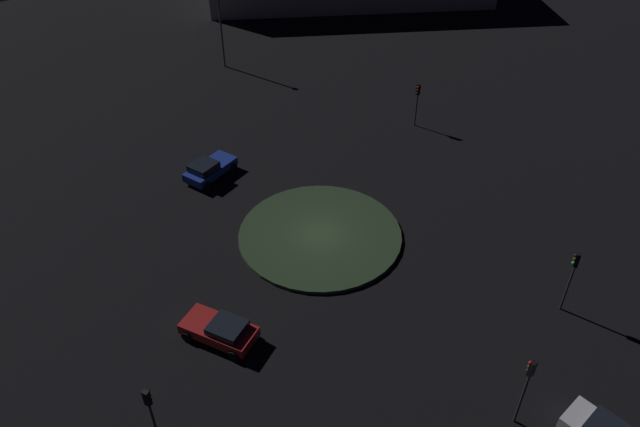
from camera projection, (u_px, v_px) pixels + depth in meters
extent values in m
plane|color=black|center=(320.00, 236.00, 40.11)|extent=(119.12, 119.12, 0.00)
cylinder|color=#2D4228|center=(320.00, 235.00, 40.04)|extent=(10.78, 10.78, 0.24)
cube|color=red|center=(219.00, 330.00, 32.96)|extent=(4.53, 3.58, 0.63)
cube|color=black|center=(227.00, 327.00, 32.43)|extent=(2.41, 2.33, 0.42)
cylinder|color=black|center=(187.00, 337.00, 33.00)|extent=(0.68, 0.50, 0.65)
cylinder|color=black|center=(207.00, 313.00, 34.32)|extent=(0.68, 0.50, 0.65)
cylinder|color=black|center=(233.00, 356.00, 31.99)|extent=(0.68, 0.50, 0.65)
cylinder|color=black|center=(252.00, 331.00, 33.31)|extent=(0.68, 0.50, 0.65)
cube|color=#1E38A5|center=(211.00, 169.00, 45.16)|extent=(3.10, 4.47, 0.61)
cube|color=black|center=(204.00, 167.00, 44.38)|extent=(2.16, 2.29, 0.54)
cylinder|color=black|center=(215.00, 160.00, 46.71)|extent=(0.42, 0.69, 0.65)
cylinder|color=black|center=(233.00, 167.00, 45.89)|extent=(0.42, 0.69, 0.65)
cylinder|color=black|center=(188.00, 178.00, 44.81)|extent=(0.42, 0.69, 0.65)
cylinder|color=black|center=(207.00, 186.00, 43.99)|extent=(0.42, 0.69, 0.65)
cylinder|color=black|center=(587.00, 411.00, 29.36)|extent=(0.67, 0.28, 0.65)
cylinder|color=#2D2D2D|center=(567.00, 288.00, 34.00)|extent=(0.12, 0.12, 3.38)
cube|color=black|center=(577.00, 260.00, 32.66)|extent=(0.34, 0.37, 0.90)
sphere|color=#3F0C0C|center=(576.00, 256.00, 32.54)|extent=(0.20, 0.20, 0.20)
sphere|color=#4C380F|center=(575.00, 259.00, 32.71)|extent=(0.20, 0.20, 0.20)
sphere|color=#1EE53F|center=(573.00, 263.00, 32.88)|extent=(0.20, 0.20, 0.20)
cylinder|color=#2D2D2D|center=(416.00, 110.00, 50.57)|extent=(0.12, 0.12, 2.89)
cube|color=black|center=(418.00, 90.00, 49.39)|extent=(0.36, 0.32, 0.90)
sphere|color=red|center=(418.00, 87.00, 49.12)|extent=(0.20, 0.20, 0.20)
sphere|color=#4C380F|center=(418.00, 90.00, 49.29)|extent=(0.20, 0.20, 0.20)
sphere|color=#0F3819|center=(417.00, 93.00, 49.46)|extent=(0.20, 0.20, 0.20)
cylinder|color=#2D2D2D|center=(155.00, 424.00, 27.46)|extent=(0.12, 0.12, 3.09)
cube|color=black|center=(147.00, 398.00, 26.22)|extent=(0.37, 0.33, 0.90)
sphere|color=#3F0C0C|center=(148.00, 392.00, 26.15)|extent=(0.20, 0.20, 0.20)
sphere|color=#4C380F|center=(149.00, 395.00, 26.32)|extent=(0.20, 0.20, 0.20)
sphere|color=#1EE53F|center=(150.00, 399.00, 26.49)|extent=(0.20, 0.20, 0.20)
cylinder|color=#2D2D2D|center=(521.00, 399.00, 28.21)|extent=(0.12, 0.12, 3.58)
cube|color=black|center=(532.00, 369.00, 26.82)|extent=(0.23, 0.31, 0.90)
sphere|color=red|center=(531.00, 363.00, 26.74)|extent=(0.20, 0.20, 0.20)
sphere|color=#4C380F|center=(529.00, 367.00, 26.91)|extent=(0.20, 0.20, 0.20)
sphere|color=#0F3819|center=(528.00, 371.00, 27.08)|extent=(0.20, 0.20, 0.20)
cylinder|color=#4C4C51|center=(221.00, 29.00, 58.20)|extent=(0.18, 0.18, 7.60)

